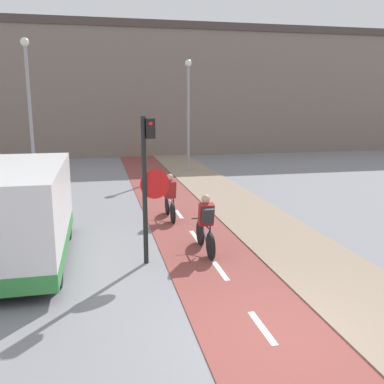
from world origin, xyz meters
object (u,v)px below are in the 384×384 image
Objects in this scene: street_lamp_far at (29,97)px; van at (21,216)px; street_lamp_sidewalk at (188,103)px; cyclist_near at (206,225)px; traffic_light_pole at (148,175)px; cyclist_far at (170,199)px.

street_lamp_far reaches higher than van.
cyclist_near is (-2.20, -12.55, -2.92)m from street_lamp_sidewalk.
street_lamp_sidewalk is at bearing 80.07° from cyclist_near.
street_lamp_far is 11.56m from cyclist_near.
traffic_light_pole reaches higher than van.
street_lamp_sidewalk is 1.17× the size of van.
cyclist_near reaches higher than cyclist_far.
van is at bearing -117.99° from street_lamp_sidewalk.
street_lamp_far is 8.77m from cyclist_far.
cyclist_near is at bearing -4.01° from van.
street_lamp_sidewalk reaches higher than van.
street_lamp_far reaches higher than cyclist_far.
traffic_light_pole is 0.54× the size of street_lamp_far.
street_lamp_far is 3.68× the size of cyclist_far.
cyclist_far is (4.95, -6.48, -3.22)m from street_lamp_far.
traffic_light_pole reaches higher than cyclist_far.
van is (-4.31, 0.30, 0.41)m from cyclist_near.
cyclist_near is at bearing -61.50° from street_lamp_far.
van is (-2.86, 0.69, -0.97)m from traffic_light_pole.
traffic_light_pole is 13.54m from street_lamp_sidewalk.
street_lamp_sidewalk is at bearing 74.26° from traffic_light_pole.
cyclist_far is at bearing 96.11° from cyclist_near.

